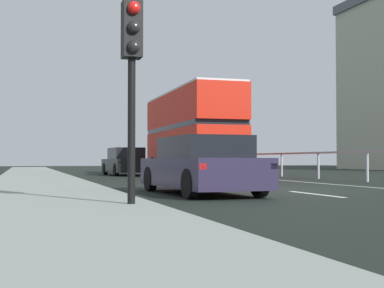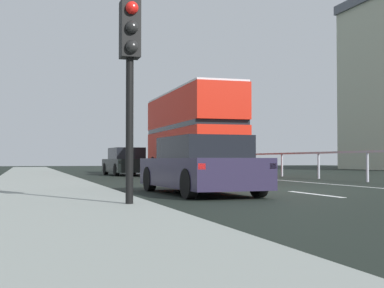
{
  "view_description": "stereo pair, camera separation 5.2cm",
  "coord_description": "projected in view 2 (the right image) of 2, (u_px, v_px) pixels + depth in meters",
  "views": [
    {
      "loc": [
        -6.69,
        -13.59,
        0.83
      ],
      "look_at": [
        -0.63,
        5.83,
        1.42
      ],
      "focal_mm": 50.84,
      "sensor_mm": 36.0,
      "label": 1
    },
    {
      "loc": [
        -6.64,
        -13.6,
        0.83
      ],
      "look_at": [
        -0.63,
        5.83,
        1.42
      ],
      "focal_mm": 50.84,
      "sensor_mm": 36.0,
      "label": 2
    }
  ],
  "objects": [
    {
      "name": "traffic_signal_pole",
      "position": [
        130.0,
        51.0,
        8.49
      ],
      "size": [
        0.3,
        0.42,
        3.18
      ],
      "color": "black",
      "rests_on": "near_sidewalk_kerb"
    },
    {
      "name": "ground_plane",
      "position": [
        277.0,
        192.0,
        14.93
      ],
      "size": [
        73.99,
        120.0,
        0.1
      ],
      "primitive_type": "cube",
      "color": "black"
    },
    {
      "name": "double_decker_bus_red",
      "position": [
        191.0,
        131.0,
        28.16
      ],
      "size": [
        2.69,
        10.31,
        4.33
      ],
      "rotation": [
        0.0,
        0.0,
        -0.02
      ],
      "color": "red",
      "rests_on": "ground"
    },
    {
      "name": "bridge_side_railing",
      "position": [
        299.0,
        157.0,
        25.19
      ],
      "size": [
        0.1,
        42.0,
        1.17
      ],
      "color": "#A8A9B6",
      "rests_on": "ground"
    },
    {
      "name": "near_sidewalk_kerb",
      "position": [
        46.0,
        191.0,
        13.12
      ],
      "size": [
        2.97,
        80.0,
        0.14
      ],
      "primitive_type": "cube",
      "color": "gray",
      "rests_on": "ground"
    },
    {
      "name": "sedan_car_ahead",
      "position": [
        126.0,
        162.0,
        28.77
      ],
      "size": [
        1.92,
        4.3,
        1.45
      ],
      "rotation": [
        0.0,
        0.0,
        0.05
      ],
      "color": "black",
      "rests_on": "ground"
    },
    {
      "name": "lane_paint_markings",
      "position": [
        228.0,
        178.0,
        23.97
      ],
      "size": [
        3.38,
        46.0,
        0.01
      ],
      "color": "silver",
      "rests_on": "ground"
    },
    {
      "name": "hatchback_car_near",
      "position": [
        200.0,
        166.0,
        13.04
      ],
      "size": [
        2.02,
        4.52,
        1.37
      ],
      "rotation": [
        0.0,
        0.0,
        0.05
      ],
      "color": "#262039",
      "rests_on": "ground"
    }
  ]
}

